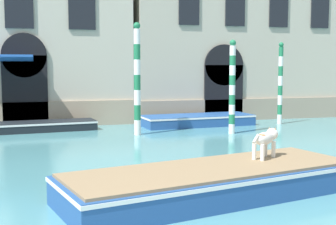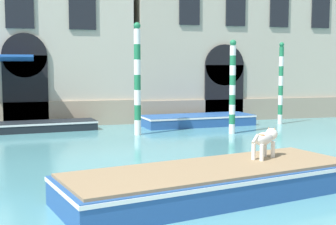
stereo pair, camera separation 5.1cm
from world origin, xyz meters
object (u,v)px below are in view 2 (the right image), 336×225
at_px(boat_foreground, 212,181).
at_px(mooring_pole_3, 137,79).
at_px(mooring_pole_0, 232,87).
at_px(mooring_pole_2, 281,83).
at_px(dog_on_deck, 265,139).
at_px(boat_moored_far, 198,120).
at_px(boat_moored_near_palazzo, 22,127).

bearing_deg(boat_foreground, mooring_pole_3, 75.37).
bearing_deg(mooring_pole_0, boat_foreground, -116.00).
distance_m(boat_foreground, mooring_pole_2, 13.60).
relative_size(dog_on_deck, mooring_pole_3, 0.20).
relative_size(boat_moored_far, mooring_pole_2, 1.37).
bearing_deg(dog_on_deck, mooring_pole_2, 24.71).
xyz_separation_m(boat_foreground, mooring_pole_0, (4.23, 8.67, 1.64)).
distance_m(boat_foreground, mooring_pole_0, 9.79).
height_order(mooring_pole_0, mooring_pole_2, mooring_pole_2).
height_order(boat_moored_near_palazzo, mooring_pole_2, mooring_pole_2).
bearing_deg(boat_foreground, mooring_pole_0, 51.33).
distance_m(dog_on_deck, boat_moored_far, 11.23).
bearing_deg(boat_foreground, boat_moored_near_palazzo, 97.75).
height_order(boat_foreground, boat_moored_far, boat_foreground).
xyz_separation_m(boat_moored_near_palazzo, mooring_pole_0, (8.54, -2.92, 1.77)).
relative_size(boat_foreground, boat_moored_far, 1.30).
distance_m(dog_on_deck, mooring_pole_2, 12.16).
bearing_deg(mooring_pole_2, boat_foreground, -125.28).
bearing_deg(boat_moored_far, dog_on_deck, -105.19).
bearing_deg(boat_moored_near_palazzo, mooring_pole_3, -31.18).
xyz_separation_m(boat_moored_far, mooring_pole_3, (-3.39, -2.19, 2.06)).
relative_size(boat_moored_near_palazzo, mooring_pole_2, 1.62).
height_order(boat_foreground, dog_on_deck, dog_on_deck).
bearing_deg(boat_moored_near_palazzo, boat_moored_far, -5.88).
xyz_separation_m(boat_foreground, mooring_pole_2, (7.80, 11.02, 1.66)).
distance_m(boat_moored_near_palazzo, mooring_pole_2, 12.25).
distance_m(boat_foreground, mooring_pole_3, 9.61).
bearing_deg(mooring_pole_3, boat_moored_far, 32.87).
bearing_deg(mooring_pole_0, boat_moored_near_palazzo, 161.16).
height_order(boat_moored_far, mooring_pole_3, mooring_pole_3).
distance_m(mooring_pole_0, mooring_pole_3, 3.99).
height_order(boat_moored_near_palazzo, mooring_pole_3, mooring_pole_3).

